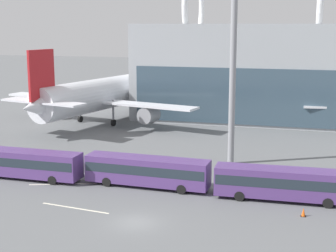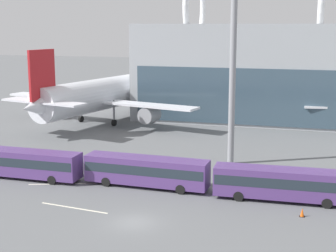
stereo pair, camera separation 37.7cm
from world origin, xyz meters
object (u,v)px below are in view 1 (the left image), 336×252
object	(u,v)px
shuttle_bus_4	(284,182)
shuttle_bus_2	(24,162)
traffic_cone_0	(303,212)
shuttle_bus_3	(147,170)
floodlight_mast	(234,19)
airliner_at_gate_near	(100,95)

from	to	relation	value
shuttle_bus_4	shuttle_bus_2	bearing A→B (deg)	178.81
traffic_cone_0	shuttle_bus_3	bearing A→B (deg)	165.07
shuttle_bus_4	traffic_cone_0	size ratio (longest dim) A/B	17.26
shuttle_bus_2	shuttle_bus_4	distance (m)	28.62
shuttle_bus_3	floodlight_mast	bearing A→B (deg)	61.01
shuttle_bus_2	floodlight_mast	size ratio (longest dim) A/B	0.44
airliner_at_gate_near	shuttle_bus_3	distance (m)	38.09
shuttle_bus_4	shuttle_bus_3	bearing A→B (deg)	176.12
airliner_at_gate_near	shuttle_bus_2	bearing A→B (deg)	-158.20
airliner_at_gate_near	shuttle_bus_2	distance (m)	34.01
shuttle_bus_2	traffic_cone_0	size ratio (longest dim) A/B	17.18
floodlight_mast	shuttle_bus_2	bearing A→B (deg)	-149.19
shuttle_bus_2	airliner_at_gate_near	bearing A→B (deg)	99.24
shuttle_bus_3	floodlight_mast	distance (m)	21.06
shuttle_bus_2	shuttle_bus_3	xyz separation A→B (m)	(14.31, 0.88, 0.00)
floodlight_mast	airliner_at_gate_near	bearing A→B (deg)	142.05
shuttle_bus_4	floodlight_mast	bearing A→B (deg)	118.24
floodlight_mast	traffic_cone_0	xyz separation A→B (m)	(9.26, -16.25, -17.38)
airliner_at_gate_near	floodlight_mast	distance (m)	36.01
shuttle_bus_2	shuttle_bus_4	world-z (taller)	same
airliner_at_gate_near	traffic_cone_0	size ratio (longest dim) A/B	48.47
airliner_at_gate_near	traffic_cone_0	bearing A→B (deg)	-122.84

